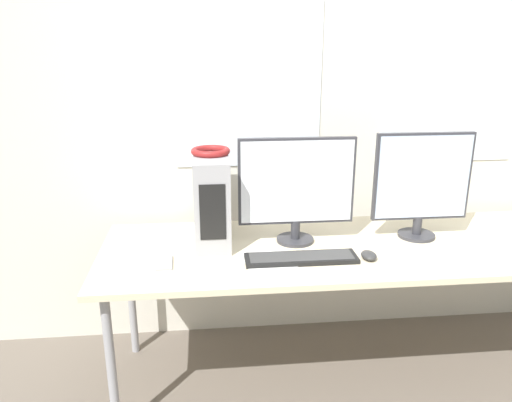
{
  "coord_description": "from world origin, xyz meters",
  "views": [
    {
      "loc": [
        -0.77,
        -1.74,
        1.64
      ],
      "look_at": [
        -0.56,
        0.39,
        0.95
      ],
      "focal_mm": 35.0,
      "sensor_mm": 36.0,
      "label": 1
    }
  ],
  "objects_px": {
    "pc_tower": "(212,198)",
    "headphones": "(211,151)",
    "monitor_main": "(297,186)",
    "monitor_right_near": "(422,182)",
    "keyboard": "(301,258)",
    "mouse": "(369,255)",
    "cell_phone": "(164,263)"
  },
  "relations": [
    {
      "from": "headphones",
      "to": "mouse",
      "type": "xyz_separation_m",
      "value": [
        0.68,
        -0.3,
        -0.42
      ]
    },
    {
      "from": "cell_phone",
      "to": "pc_tower",
      "type": "bearing_deg",
      "value": 48.12
    },
    {
      "from": "monitor_main",
      "to": "mouse",
      "type": "bearing_deg",
      "value": -39.02
    },
    {
      "from": "pc_tower",
      "to": "monitor_main",
      "type": "distance_m",
      "value": 0.41
    },
    {
      "from": "monitor_main",
      "to": "mouse",
      "type": "distance_m",
      "value": 0.45
    },
    {
      "from": "monitor_right_near",
      "to": "cell_phone",
      "type": "distance_m",
      "value": 1.26
    },
    {
      "from": "pc_tower",
      "to": "monitor_main",
      "type": "xyz_separation_m",
      "value": [
        0.39,
        -0.07,
        0.07
      ]
    },
    {
      "from": "keyboard",
      "to": "mouse",
      "type": "distance_m",
      "value": 0.3
    },
    {
      "from": "pc_tower",
      "to": "monitor_right_near",
      "type": "bearing_deg",
      "value": -4.08
    },
    {
      "from": "keyboard",
      "to": "pc_tower",
      "type": "bearing_deg",
      "value": 142.68
    },
    {
      "from": "headphones",
      "to": "monitor_main",
      "type": "xyz_separation_m",
      "value": [
        0.39,
        -0.07,
        -0.16
      ]
    },
    {
      "from": "monitor_main",
      "to": "monitor_right_near",
      "type": "height_order",
      "value": "monitor_right_near"
    },
    {
      "from": "pc_tower",
      "to": "cell_phone",
      "type": "height_order",
      "value": "pc_tower"
    },
    {
      "from": "monitor_right_near",
      "to": "mouse",
      "type": "xyz_separation_m",
      "value": [
        -0.32,
        -0.23,
        -0.26
      ]
    },
    {
      "from": "pc_tower",
      "to": "headphones",
      "type": "distance_m",
      "value": 0.23
    },
    {
      "from": "pc_tower",
      "to": "monitor_main",
      "type": "height_order",
      "value": "monitor_main"
    },
    {
      "from": "pc_tower",
      "to": "cell_phone",
      "type": "xyz_separation_m",
      "value": [
        -0.22,
        -0.27,
        -0.21
      ]
    },
    {
      "from": "pc_tower",
      "to": "monitor_main",
      "type": "relative_size",
      "value": 0.79
    },
    {
      "from": "headphones",
      "to": "monitor_main",
      "type": "relative_size",
      "value": 0.33
    },
    {
      "from": "monitor_main",
      "to": "monitor_right_near",
      "type": "relative_size",
      "value": 1.05
    },
    {
      "from": "pc_tower",
      "to": "monitor_right_near",
      "type": "relative_size",
      "value": 0.83
    },
    {
      "from": "monitor_main",
      "to": "cell_phone",
      "type": "xyz_separation_m",
      "value": [
        -0.61,
        -0.2,
        -0.27
      ]
    },
    {
      "from": "keyboard",
      "to": "mouse",
      "type": "bearing_deg",
      "value": -2.47
    },
    {
      "from": "monitor_main",
      "to": "keyboard",
      "type": "relative_size",
      "value": 1.1
    },
    {
      "from": "monitor_right_near",
      "to": "monitor_main",
      "type": "bearing_deg",
      "value": 179.83
    },
    {
      "from": "monitor_right_near",
      "to": "keyboard",
      "type": "relative_size",
      "value": 1.05
    },
    {
      "from": "cell_phone",
      "to": "monitor_main",
      "type": "bearing_deg",
      "value": 15.07
    },
    {
      "from": "headphones",
      "to": "monitor_right_near",
      "type": "xyz_separation_m",
      "value": [
        1.0,
        -0.07,
        -0.16
      ]
    },
    {
      "from": "mouse",
      "to": "cell_phone",
      "type": "distance_m",
      "value": 0.9
    },
    {
      "from": "monitor_main",
      "to": "monitor_right_near",
      "type": "bearing_deg",
      "value": -0.17
    },
    {
      "from": "mouse",
      "to": "cell_phone",
      "type": "relative_size",
      "value": 0.67
    },
    {
      "from": "headphones",
      "to": "monitor_main",
      "type": "distance_m",
      "value": 0.43
    }
  ]
}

